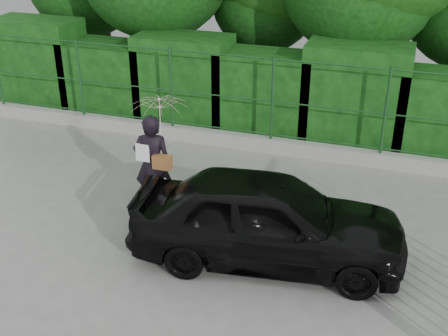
% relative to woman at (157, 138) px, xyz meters
% --- Properties ---
extents(ground, '(80.00, 80.00, 0.00)m').
position_rel_woman_xyz_m(ground, '(0.85, -1.49, -1.38)').
color(ground, gray).
extents(kerb, '(14.00, 0.25, 0.30)m').
position_rel_woman_xyz_m(kerb, '(0.85, 3.01, -1.23)').
color(kerb, '#9E9E99').
rests_on(kerb, ground).
extents(fence, '(14.13, 0.06, 1.80)m').
position_rel_woman_xyz_m(fence, '(1.07, 3.01, -0.18)').
color(fence, '#17401C').
rests_on(fence, kerb).
extents(hedge, '(14.20, 1.20, 2.25)m').
position_rel_woman_xyz_m(hedge, '(0.66, 4.01, -0.37)').
color(hedge, black).
rests_on(hedge, ground).
extents(woman, '(0.99, 0.97, 2.11)m').
position_rel_woman_xyz_m(woman, '(0.00, 0.00, 0.00)').
color(woman, black).
rests_on(woman, ground).
extents(car, '(4.30, 2.19, 1.40)m').
position_rel_woman_xyz_m(car, '(2.16, -0.84, -0.67)').
color(car, black).
rests_on(car, ground).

